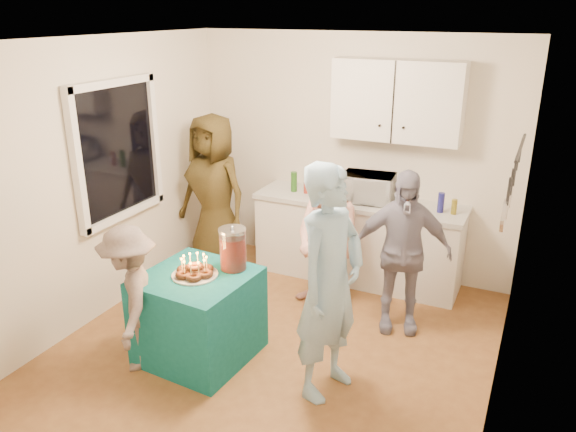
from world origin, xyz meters
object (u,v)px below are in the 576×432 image
at_px(counter, 357,242).
at_px(child_near_left, 131,299).
at_px(party_table, 199,316).
at_px(woman_back_right, 401,252).
at_px(punch_jar, 233,250).
at_px(woman_back_center, 329,240).
at_px(man_birthday, 330,283).
at_px(woman_back_left, 214,193).
at_px(microwave, 368,188).

xyz_separation_m(counter, child_near_left, (-1.14, -2.32, 0.19)).
bearing_deg(party_table, woman_back_right, 39.64).
xyz_separation_m(punch_jar, woman_back_center, (0.48, 0.96, -0.19)).
distance_m(party_table, woman_back_center, 1.44).
bearing_deg(woman_back_center, man_birthday, -56.50).
relative_size(counter, woman_back_left, 1.24).
bearing_deg(man_birthday, woman_back_center, 35.76).
relative_size(punch_jar, woman_back_left, 0.19).
relative_size(party_table, woman_back_center, 0.58).
bearing_deg(punch_jar, woman_back_left, 127.54).
xyz_separation_m(punch_jar, woman_back_left, (-1.03, 1.34, -0.04)).
distance_m(man_birthday, woman_back_center, 1.26).
xyz_separation_m(party_table, woman_back_left, (-0.82, 1.58, 0.51)).
height_order(counter, microwave, microwave).
bearing_deg(child_near_left, party_table, 93.48).
bearing_deg(party_table, microwave, 67.38).
height_order(man_birthday, woman_back_left, man_birthday).
bearing_deg(microwave, woman_back_right, -60.18).
relative_size(counter, child_near_left, 1.78).
xyz_separation_m(microwave, woman_back_center, (-0.13, -0.78, -0.32)).
relative_size(punch_jar, woman_back_right, 0.22).
bearing_deg(microwave, punch_jar, -114.81).
height_order(party_table, punch_jar, punch_jar).
relative_size(woman_back_left, child_near_left, 1.43).
bearing_deg(child_near_left, man_birthday, 67.50).
xyz_separation_m(party_table, punch_jar, (0.21, 0.24, 0.55)).
height_order(woman_back_left, child_near_left, woman_back_left).
height_order(microwave, child_near_left, child_near_left).
distance_m(punch_jar, child_near_left, 0.91).
height_order(punch_jar, child_near_left, child_near_left).
bearing_deg(woman_back_left, party_table, -54.04).
bearing_deg(party_table, woman_back_left, 117.28).
xyz_separation_m(party_table, man_birthday, (1.15, 0.05, 0.53)).
height_order(party_table, woman_back_left, woman_back_left).
distance_m(counter, man_birthday, 2.04).
xyz_separation_m(microwave, child_near_left, (-1.23, -2.32, -0.44)).
height_order(party_table, woman_back_right, woman_back_right).
distance_m(punch_jar, woman_back_center, 1.10).
relative_size(woman_back_right, child_near_left, 1.24).
xyz_separation_m(counter, microwave, (0.09, 0.00, 0.63)).
relative_size(party_table, man_birthday, 0.46).
bearing_deg(man_birthday, woman_back_left, 66.43).
height_order(punch_jar, woman_back_center, woman_back_center).
bearing_deg(woman_back_center, woman_back_left, 178.23).
distance_m(counter, woman_back_center, 0.84).
distance_m(microwave, woman_back_center, 0.85).
relative_size(microwave, woman_back_right, 0.35).
bearing_deg(child_near_left, woman_back_center, 108.06).
bearing_deg(microwave, counter, 174.55).
bearing_deg(punch_jar, woman_back_center, 63.38).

